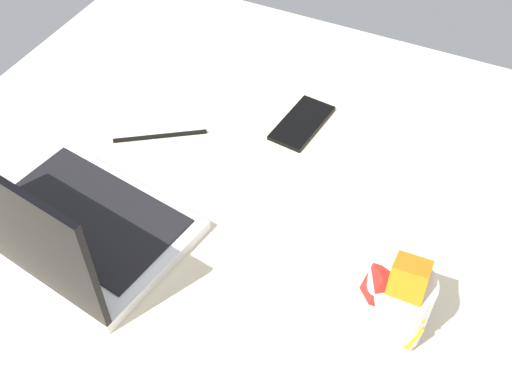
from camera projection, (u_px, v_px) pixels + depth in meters
bed_mattress at (387, 371)px, 92.76cm from camera, size 180.00×140.00×18.00cm
laptop at (64, 224)px, 94.54cm from camera, size 36.18×27.87×23.00cm
snack_cup at (399, 303)px, 83.06cm from camera, size 9.56×9.32×14.77cm
cell_phone at (302, 123)px, 116.21cm from camera, size 8.25×14.64×0.80cm
charger_cable at (160, 136)px, 113.88cm from camera, size 14.36×10.12×0.60cm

